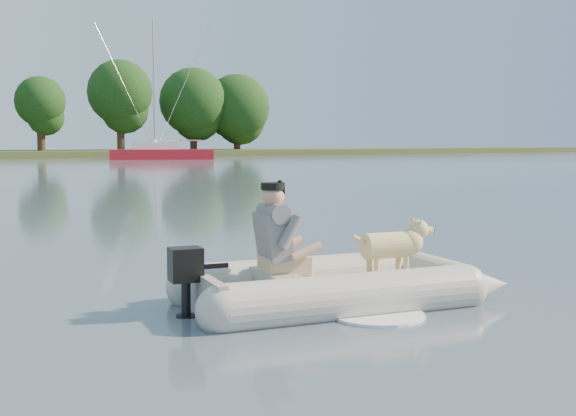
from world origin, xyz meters
TOP-DOWN VIEW (x-y plane):
  - water at (0.00, 0.00)m, footprint 160.00×160.00m
  - dinghy at (0.06, 0.48)m, footprint 4.58×3.54m
  - man at (-0.54, 0.63)m, footprint 0.72×0.64m
  - dog at (0.62, 0.44)m, footprint 0.86×0.42m
  - outboard_motor at (-1.39, 0.72)m, footprint 0.40×0.31m
  - sailboat at (17.91, 49.29)m, footprint 8.41×4.96m

SIDE VIEW (x-z plane):
  - water at x=0.00m, z-range 0.00..0.00m
  - outboard_motor at x=-1.39m, z-range -0.07..0.62m
  - dog at x=0.62m, z-range 0.18..0.73m
  - sailboat at x=17.91m, z-range -5.06..6.03m
  - dinghy at x=0.06m, z-range -0.10..1.13m
  - man at x=-0.54m, z-range 0.21..1.16m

